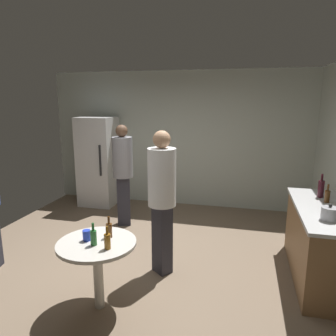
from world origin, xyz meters
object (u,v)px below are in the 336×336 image
Objects in this scene: refrigerator at (98,161)px; wine_bottle_on_counter at (321,188)px; beer_bottle_green at (93,237)px; person_in_white_shirt at (162,192)px; beer_bottle_brown at (109,230)px; plastic_cup_blue at (87,235)px; beer_bottle_amber at (107,241)px; person_in_gray_shirt at (123,167)px; foreground_table at (97,252)px; beer_bottle_on_counter at (327,196)px; kettle at (330,214)px.

refrigerator is 4.18m from wine_bottle_on_counter.
person_in_white_shirt reaches higher than beer_bottle_green.
beer_bottle_brown is 0.23m from plastic_cup_blue.
beer_bottle_amber is 2.09× the size of plastic_cup_blue.
plastic_cup_blue is at bearing -147.71° from wine_bottle_on_counter.
person_in_gray_shirt is (-0.47, 2.17, 0.23)m from plastic_cup_blue.
beer_bottle_green is (0.01, -0.07, 0.19)m from foreground_table.
beer_bottle_on_counter is 0.29× the size of foreground_table.
kettle is 1.06× the size of beer_bottle_brown.
beer_bottle_amber is 0.13× the size of person_in_white_shirt.
wine_bottle_on_counter is (0.08, 0.84, 0.05)m from kettle.
foreground_table is 2.29m from person_in_gray_shirt.
person_in_white_shirt reaches higher than foreground_table.
kettle is 1.06× the size of beer_bottle_green.
wine_bottle_on_counter is 1.35× the size of beer_bottle_green.
refrigerator is 7.83× the size of beer_bottle_amber.
foreground_table is at bearing -162.05° from kettle.
person_in_white_shirt is at bearing -158.80° from wine_bottle_on_counter.
wine_bottle_on_counter is 2.90m from beer_bottle_green.
refrigerator is 1.01× the size of person_in_white_shirt.
beer_bottle_amber is 1.00× the size of beer_bottle_brown.
person_in_gray_shirt is at bearing 104.70° from beer_bottle_green.
person_in_gray_shirt is (-0.59, 2.25, 0.20)m from beer_bottle_green.
plastic_cup_blue is (1.39, -3.12, -0.11)m from refrigerator.
beer_bottle_green is at bearing -6.39° from person_in_gray_shirt.
person_in_white_shirt is (0.57, 0.83, 0.26)m from plastic_cup_blue.
foreground_table is at bearing -120.76° from beer_bottle_brown.
plastic_cup_blue is at bearing 4.34° from person_in_white_shirt.
wine_bottle_on_counter is (3.88, -1.54, 0.12)m from refrigerator.
person_in_white_shirt is at bearing 16.83° from person_in_gray_shirt.
wine_bottle_on_counter is at bearing 84.52° from kettle.
kettle is at bearing -32.03° from refrigerator.
beer_bottle_brown is (-2.30, -1.45, -0.20)m from wine_bottle_on_counter.
plastic_cup_blue is at bearing -163.03° from kettle.
person_in_white_shirt is (0.29, 0.95, 0.23)m from beer_bottle_amber.
beer_bottle_green reaches higher than plastic_cup_blue.
person_in_gray_shirt is (-3.00, 0.80, 0.04)m from beer_bottle_on_counter.
beer_bottle_on_counter is 1.00× the size of beer_bottle_amber.
beer_bottle_amber is 0.26m from beer_bottle_brown.
wine_bottle_on_counter is at bearing 150.05° from person_in_white_shirt.
wine_bottle_on_counter is 2.89m from foreground_table.
beer_bottle_brown is 2.16m from person_in_gray_shirt.
beer_bottle_on_counter is 2.65m from beer_bottle_brown.
beer_bottle_on_counter reaches higher than foreground_table.
kettle is 0.30× the size of foreground_table.
wine_bottle_on_counter is at bearing 99.20° from beer_bottle_on_counter.
kettle is at bearing 125.95° from person_in_white_shirt.
beer_bottle_brown is at bearing -164.60° from kettle.
beer_bottle_green is (-0.07, -0.20, 0.00)m from beer_bottle_brown.
foreground_table is (-2.41, -1.38, -0.35)m from beer_bottle_on_counter.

